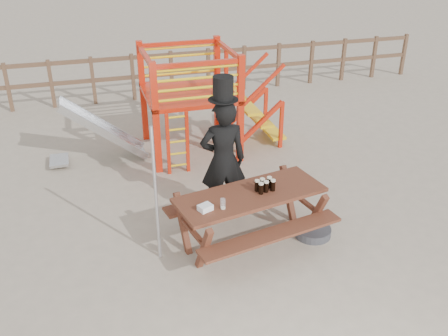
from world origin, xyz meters
TOP-DOWN VIEW (x-y plane):
  - ground at (0.00, 0.00)m, footprint 60.00×60.00m
  - back_fence at (0.00, 7.00)m, footprint 15.09×0.09m
  - playground_fort at (0.12, 3.58)m, footprint 4.71×1.84m
  - picnic_table at (0.29, 0.17)m, footprint 2.38×1.86m
  - man_with_hat at (0.13, 0.99)m, footprint 0.75×0.52m
  - metal_pole at (-1.05, 0.19)m, footprint 0.04×0.04m
  - parasol_base at (1.26, 0.06)m, footprint 0.55×0.55m
  - paper_bag at (-0.44, -0.08)m, footprint 0.22×0.20m
  - stout_pints at (0.50, 0.19)m, footprint 0.29×0.21m
  - empty_glasses at (-0.20, -0.11)m, footprint 0.07×0.07m

SIDE VIEW (x-z plane):
  - ground at x=0.00m, z-range 0.00..0.00m
  - parasol_base at x=1.26m, z-range -0.05..0.18m
  - picnic_table at x=0.29m, z-range 0.11..0.94m
  - back_fence at x=0.00m, z-range 0.14..1.34m
  - paper_bag at x=-0.44m, z-range 0.83..0.91m
  - empty_glasses at x=-0.20m, z-range 0.82..0.97m
  - stout_pints at x=0.50m, z-range 0.83..1.00m
  - metal_pole at x=-1.05m, z-range 0.00..2.00m
  - man_with_hat at x=0.13m, z-range -0.12..2.18m
  - playground_fort at x=0.12m, z-range 0.02..2.12m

